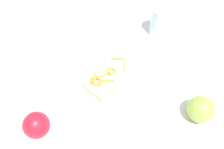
{
  "coord_description": "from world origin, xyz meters",
  "views": [
    {
      "loc": [
        -0.11,
        -0.45,
        0.66
      ],
      "look_at": [
        0.0,
        0.0,
        0.03
      ],
      "focal_mm": 38.16,
      "sensor_mm": 36.0,
      "label": 1
    }
  ],
  "objects_px": {
    "sandwich": "(111,75)",
    "apple_0": "(36,125)",
    "drinking_glass": "(160,22)",
    "apple_2": "(201,109)",
    "plate": "(112,79)"
  },
  "relations": [
    {
      "from": "sandwich",
      "to": "apple_0",
      "type": "xyz_separation_m",
      "value": [
        -0.25,
        -0.12,
        0.01
      ]
    },
    {
      "from": "sandwich",
      "to": "apple_0",
      "type": "relative_size",
      "value": 2.68
    },
    {
      "from": "plate",
      "to": "sandwich",
      "type": "xyz_separation_m",
      "value": [
        -0.0,
        -0.0,
        0.02
      ]
    },
    {
      "from": "apple_0",
      "to": "apple_2",
      "type": "distance_m",
      "value": 0.48
    },
    {
      "from": "apple_0",
      "to": "drinking_glass",
      "type": "xyz_separation_m",
      "value": [
        0.48,
        0.31,
        0.02
      ]
    },
    {
      "from": "sandwich",
      "to": "drinking_glass",
      "type": "xyz_separation_m",
      "value": [
        0.23,
        0.18,
        0.03
      ]
    },
    {
      "from": "apple_0",
      "to": "drinking_glass",
      "type": "relative_size",
      "value": 0.67
    },
    {
      "from": "sandwich",
      "to": "apple_0",
      "type": "distance_m",
      "value": 0.28
    },
    {
      "from": "apple_0",
      "to": "drinking_glass",
      "type": "bearing_deg",
      "value": 32.25
    },
    {
      "from": "drinking_glass",
      "to": "apple_2",
      "type": "bearing_deg",
      "value": -91.55
    },
    {
      "from": "apple_0",
      "to": "sandwich",
      "type": "bearing_deg",
      "value": 26.35
    },
    {
      "from": "sandwich",
      "to": "drinking_glass",
      "type": "height_order",
      "value": "drinking_glass"
    },
    {
      "from": "plate",
      "to": "drinking_glass",
      "type": "bearing_deg",
      "value": 37.92
    },
    {
      "from": "sandwich",
      "to": "drinking_glass",
      "type": "relative_size",
      "value": 1.79
    },
    {
      "from": "plate",
      "to": "apple_2",
      "type": "xyz_separation_m",
      "value": [
        0.22,
        -0.19,
        0.03
      ]
    }
  ]
}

